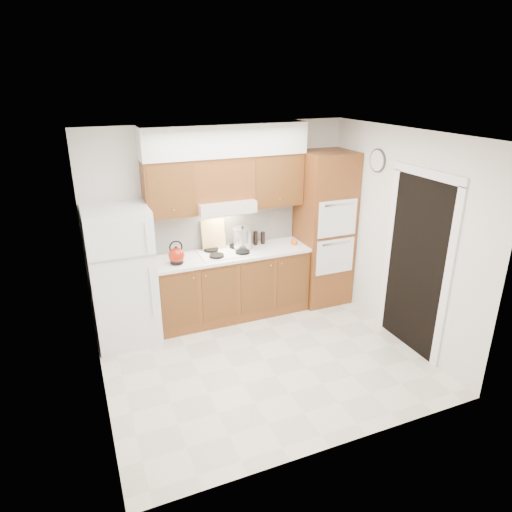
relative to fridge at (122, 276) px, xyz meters
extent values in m
plane|color=beige|center=(1.41, -1.14, -0.86)|extent=(3.60, 3.60, 0.00)
plane|color=white|center=(1.41, -1.14, 1.74)|extent=(3.60, 3.60, 0.00)
cube|color=silver|center=(1.41, 0.36, 0.44)|extent=(3.60, 0.02, 2.60)
cube|color=silver|center=(-0.40, -1.14, 0.44)|extent=(0.02, 3.00, 2.60)
cube|color=silver|center=(3.21, -1.14, 0.44)|extent=(0.02, 3.00, 2.60)
cube|color=white|center=(0.00, 0.00, 0.00)|extent=(0.75, 0.72, 1.72)
cube|color=brown|center=(1.43, 0.06, -0.41)|extent=(2.11, 0.60, 0.90)
cube|color=white|center=(1.43, 0.05, 0.06)|extent=(2.13, 0.62, 0.04)
cube|color=white|center=(1.43, 0.34, 0.36)|extent=(2.11, 0.03, 0.56)
cube|color=brown|center=(2.85, 0.03, 0.24)|extent=(0.70, 0.65, 2.20)
cube|color=brown|center=(0.69, 0.19, 0.99)|extent=(0.63, 0.33, 0.70)
cube|color=brown|center=(2.12, 0.19, 0.99)|extent=(0.73, 0.33, 0.70)
cube|color=silver|center=(1.38, 0.13, 0.71)|extent=(0.75, 0.45, 0.15)
cube|color=brown|center=(1.38, 0.19, 1.06)|extent=(0.75, 0.33, 0.55)
cube|color=silver|center=(1.43, 0.18, 1.54)|extent=(2.13, 0.36, 0.40)
cube|color=white|center=(1.38, 0.07, 0.09)|extent=(0.74, 0.50, 0.01)
cube|color=black|center=(3.19, -1.49, 0.19)|extent=(0.02, 0.90, 2.10)
cylinder|color=#3F3833|center=(3.19, -0.59, 1.29)|extent=(0.02, 0.30, 0.30)
sphere|color=#991B0B|center=(0.67, -0.06, 0.19)|extent=(0.24, 0.24, 0.20)
cube|color=#DAB670|center=(1.26, 0.26, 0.28)|extent=(0.32, 0.12, 0.42)
cylinder|color=silver|center=(1.63, 0.11, 0.24)|extent=(0.32, 0.32, 0.26)
cylinder|color=black|center=(1.73, 0.29, 0.18)|extent=(0.07, 0.07, 0.21)
cylinder|color=black|center=(1.85, 0.21, 0.18)|extent=(0.07, 0.07, 0.19)
cylinder|color=black|center=(1.96, 0.21, 0.17)|extent=(0.06, 0.06, 0.18)
sphere|color=#D5650B|center=(2.36, 0.04, 0.12)|extent=(0.09, 0.09, 0.07)
sphere|color=orange|center=(2.36, -0.01, 0.12)|extent=(0.08, 0.08, 0.08)
camera|label=1|loc=(-0.45, -5.34, 2.27)|focal=32.00mm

